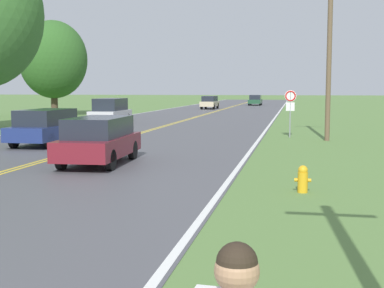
{
  "coord_description": "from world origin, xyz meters",
  "views": [
    {
      "loc": [
        8.75,
        0.07,
        2.57
      ],
      "look_at": [
        6.41,
        12.04,
        1.29
      ],
      "focal_mm": 50.0,
      "sensor_mm": 36.0,
      "label": 1
    }
  ],
  "objects_px": {
    "traffic_sign": "(290,102)",
    "car_silver_van_mid_near": "(111,110)",
    "car_dark_blue_van_approaching": "(46,126)",
    "fire_hydrant": "(303,179)",
    "tree_left_verge": "(53,60)",
    "car_maroon_van_nearest": "(99,139)",
    "car_champagne_suv_mid_far": "(210,102)",
    "car_dark_green_sedan_receding": "(255,100)"
  },
  "relations": [
    {
      "from": "fire_hydrant",
      "to": "tree_left_verge",
      "type": "relative_size",
      "value": 0.08
    },
    {
      "from": "tree_left_verge",
      "to": "car_champagne_suv_mid_far",
      "type": "distance_m",
      "value": 22.43
    },
    {
      "from": "car_dark_green_sedan_receding",
      "to": "car_maroon_van_nearest",
      "type": "bearing_deg",
      "value": 0.33
    },
    {
      "from": "fire_hydrant",
      "to": "car_dark_blue_van_approaching",
      "type": "distance_m",
      "value": 14.49
    },
    {
      "from": "fire_hydrant",
      "to": "traffic_sign",
      "type": "distance_m",
      "value": 15.1
    },
    {
      "from": "traffic_sign",
      "to": "car_maroon_van_nearest",
      "type": "height_order",
      "value": "traffic_sign"
    },
    {
      "from": "tree_left_verge",
      "to": "car_silver_van_mid_near",
      "type": "relative_size",
      "value": 1.84
    },
    {
      "from": "tree_left_verge",
      "to": "car_silver_van_mid_near",
      "type": "bearing_deg",
      "value": -46.64
    },
    {
      "from": "car_maroon_van_nearest",
      "to": "tree_left_verge",
      "type": "bearing_deg",
      "value": -154.9
    },
    {
      "from": "tree_left_verge",
      "to": "fire_hydrant",
      "type": "bearing_deg",
      "value": -56.15
    },
    {
      "from": "fire_hydrant",
      "to": "car_silver_van_mid_near",
      "type": "distance_m",
      "value": 27.72
    },
    {
      "from": "fire_hydrant",
      "to": "tree_left_verge",
      "type": "bearing_deg",
      "value": 123.85
    },
    {
      "from": "car_champagne_suv_mid_far",
      "to": "car_dark_green_sedan_receding",
      "type": "distance_m",
      "value": 16.37
    },
    {
      "from": "traffic_sign",
      "to": "fire_hydrant",
      "type": "bearing_deg",
      "value": -88.09
    },
    {
      "from": "fire_hydrant",
      "to": "car_dark_green_sedan_receding",
      "type": "distance_m",
      "value": 68.21
    },
    {
      "from": "fire_hydrant",
      "to": "traffic_sign",
      "type": "bearing_deg",
      "value": 91.91
    },
    {
      "from": "tree_left_verge",
      "to": "car_dark_blue_van_approaching",
      "type": "bearing_deg",
      "value": -65.35
    },
    {
      "from": "traffic_sign",
      "to": "car_dark_blue_van_approaching",
      "type": "relative_size",
      "value": 0.55
    },
    {
      "from": "car_maroon_van_nearest",
      "to": "car_dark_blue_van_approaching",
      "type": "bearing_deg",
      "value": -142.37
    },
    {
      "from": "car_champagne_suv_mid_far",
      "to": "traffic_sign",
      "type": "bearing_deg",
      "value": -163.49
    },
    {
      "from": "car_dark_blue_van_approaching",
      "to": "car_silver_van_mid_near",
      "type": "relative_size",
      "value": 0.93
    },
    {
      "from": "traffic_sign",
      "to": "car_dark_blue_van_approaching",
      "type": "xyz_separation_m",
      "value": [
        -10.78,
        -5.93,
        -0.99
      ]
    },
    {
      "from": "car_champagne_suv_mid_far",
      "to": "car_dark_green_sedan_receding",
      "type": "height_order",
      "value": "car_champagne_suv_mid_far"
    },
    {
      "from": "car_silver_van_mid_near",
      "to": "car_champagne_suv_mid_far",
      "type": "distance_m",
      "value": 28.16
    },
    {
      "from": "car_dark_blue_van_approaching",
      "to": "car_champagne_suv_mid_far",
      "type": "xyz_separation_m",
      "value": [
        0.55,
        43.07,
        0.01
      ]
    },
    {
      "from": "tree_left_verge",
      "to": "car_dark_green_sedan_receding",
      "type": "height_order",
      "value": "tree_left_verge"
    },
    {
      "from": "tree_left_verge",
      "to": "traffic_sign",
      "type": "bearing_deg",
      "value": -40.13
    },
    {
      "from": "traffic_sign",
      "to": "car_maroon_van_nearest",
      "type": "distance_m",
      "value": 12.92
    },
    {
      "from": "fire_hydrant",
      "to": "car_dark_blue_van_approaching",
      "type": "bearing_deg",
      "value": 141.14
    },
    {
      "from": "car_maroon_van_nearest",
      "to": "car_dark_blue_van_approaching",
      "type": "height_order",
      "value": "car_dark_blue_van_approaching"
    },
    {
      "from": "car_maroon_van_nearest",
      "to": "car_champagne_suv_mid_far",
      "type": "bearing_deg",
      "value": -178.05
    },
    {
      "from": "car_dark_blue_van_approaching",
      "to": "car_champagne_suv_mid_far",
      "type": "distance_m",
      "value": 43.08
    },
    {
      "from": "car_dark_blue_van_approaching",
      "to": "car_dark_green_sedan_receding",
      "type": "height_order",
      "value": "car_dark_blue_van_approaching"
    },
    {
      "from": "tree_left_verge",
      "to": "car_champagne_suv_mid_far",
      "type": "xyz_separation_m",
      "value": [
        11.79,
        18.58,
        -4.35
      ]
    },
    {
      "from": "tree_left_verge",
      "to": "car_maroon_van_nearest",
      "type": "xyz_separation_m",
      "value": [
        15.8,
        -29.85,
        -4.36
      ]
    },
    {
      "from": "fire_hydrant",
      "to": "car_dark_green_sedan_receding",
      "type": "height_order",
      "value": "car_dark_green_sedan_receding"
    },
    {
      "from": "traffic_sign",
      "to": "car_silver_van_mid_near",
      "type": "xyz_separation_m",
      "value": [
        -13.11,
        9.13,
        -0.9
      ]
    },
    {
      "from": "car_maroon_van_nearest",
      "to": "car_dark_blue_van_approaching",
      "type": "distance_m",
      "value": 7.04
    },
    {
      "from": "tree_left_verge",
      "to": "car_champagne_suv_mid_far",
      "type": "relative_size",
      "value": 1.98
    },
    {
      "from": "car_maroon_van_nearest",
      "to": "car_champagne_suv_mid_far",
      "type": "distance_m",
      "value": 48.6
    },
    {
      "from": "traffic_sign",
      "to": "tree_left_verge",
      "type": "bearing_deg",
      "value": 139.87
    },
    {
      "from": "car_champagne_suv_mid_far",
      "to": "car_silver_van_mid_near",
      "type": "bearing_deg",
      "value": 175.24
    }
  ]
}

